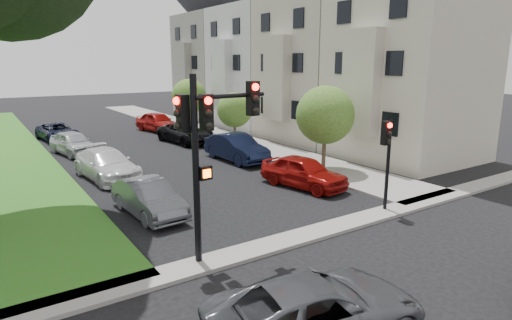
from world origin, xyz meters
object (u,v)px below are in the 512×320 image
small_tree_a (325,115)px  car_parked_1 (236,148)px  small_tree_c (189,96)px  car_parked_2 (187,133)px  car_parked_3 (158,122)px  traffic_signal_main (208,135)px  car_parked_7 (73,143)px  car_parked_8 (58,132)px  traffic_signal_secondary (387,149)px  car_parked_0 (304,172)px  car_parked_6 (107,164)px  car_parked_5 (148,198)px  small_tree_b (234,110)px  car_cross_near (317,309)px

small_tree_a → car_parked_1: 5.68m
small_tree_a → small_tree_c: bearing=90.0°
car_parked_2 → car_parked_3: 5.88m
traffic_signal_main → car_parked_7: traffic_signal_main is taller
car_parked_1 → car_parked_8: (-7.39, 12.67, -0.14)m
small_tree_a → car_parked_7: bearing=130.3°
small_tree_c → car_parked_1: (-2.47, -11.48, -2.04)m
small_tree_a → car_parked_2: 11.84m
car_parked_3 → car_parked_8: size_ratio=1.01×
traffic_signal_secondary → car_parked_0: bearing=95.0°
car_parked_3 → car_parked_6: bearing=-131.2°
traffic_signal_secondary → car_parked_3: (-0.05, 23.06, -1.67)m
car_parked_3 → small_tree_c: bearing=-36.1°
small_tree_a → traffic_signal_main: (-9.58, -5.79, 0.69)m
car_parked_5 → car_parked_6: size_ratio=0.82×
small_tree_b → car_cross_near: small_tree_b is taller
car_parked_0 → car_parked_3: 18.82m
small_tree_b → traffic_signal_main: 17.62m
car_parked_0 → car_parked_6: 9.53m
car_cross_near → car_parked_3: 28.27m
traffic_signal_secondary → car_cross_near: size_ratio=0.75×
small_tree_c → car_parked_2: small_tree_c is taller
car_parked_7 → car_parked_3: bearing=25.7°
small_tree_c → car_parked_1: size_ratio=0.90×
traffic_signal_main → car_parked_1: 12.94m
car_parked_2 → car_parked_6: car_parked_6 is taller
car_cross_near → car_parked_3: size_ratio=1.01×
car_parked_0 → car_parked_7: (-7.23, 13.24, -0.00)m
car_parked_5 → car_parked_6: bearing=84.8°
small_tree_a → car_parked_3: 17.52m
traffic_signal_secondary → car_parked_8: size_ratio=0.77×
small_tree_b → car_parked_3: size_ratio=0.77×
car_parked_5 → car_parked_8: bearing=85.9°
car_cross_near → car_parked_5: size_ratio=1.16×
small_tree_b → traffic_signal_secondary: size_ratio=1.02×
car_cross_near → small_tree_c: bearing=-10.4°
traffic_signal_secondary → car_parked_5: 8.98m
car_cross_near → car_parked_0: 10.91m
small_tree_a → car_parked_8: small_tree_a is taller
small_tree_a → car_parked_8: 20.05m
small_tree_b → car_parked_3: small_tree_b is taller
small_tree_a → traffic_signal_secondary: 6.28m
car_parked_1 → car_parked_3: car_parked_3 is taller
car_parked_6 → car_parked_7: (-0.21, 6.81, 0.00)m
car_parked_3 → car_parked_0: bearing=-101.5°
car_parked_0 → car_parked_6: bearing=126.2°
small_tree_b → car_parked_2: 3.84m
car_cross_near → traffic_signal_secondary: bearing=-49.6°
car_parked_1 → car_parked_6: 7.22m
traffic_signal_secondary → car_parked_5: traffic_signal_secondary is taller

